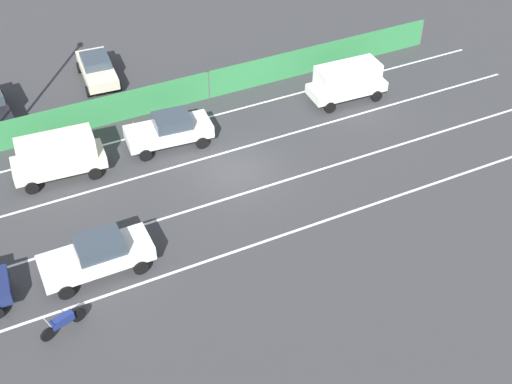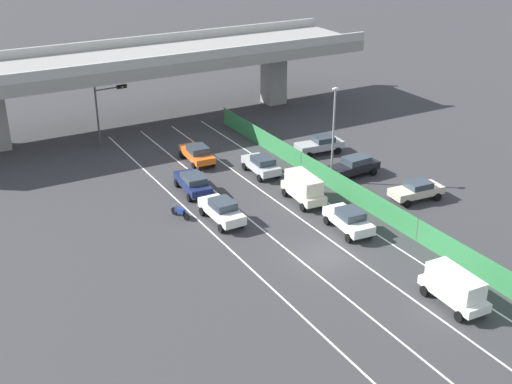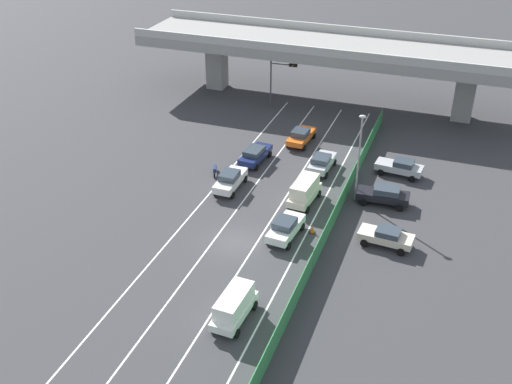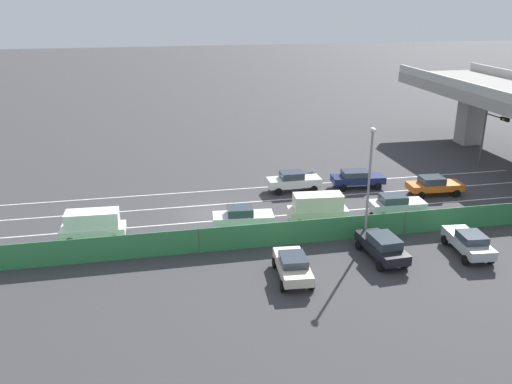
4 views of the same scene
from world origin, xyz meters
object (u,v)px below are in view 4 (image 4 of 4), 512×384
(car_sedan_navy, at_px, (357,178))
(street_lamp, at_px, (369,176))
(car_sedan_white, at_px, (293,181))
(motorcycle, at_px, (308,176))
(car_van_white, at_px, (93,224))
(parked_sedan_cream, at_px, (293,265))
(car_sedan_silver, at_px, (396,204))
(traffic_cone, at_px, (267,233))
(car_van_cream, at_px, (318,207))
(traffic_light, at_px, (491,130))
(car_hatchback_white, at_px, (243,217))
(parked_wagon_silver, at_px, (469,242))
(car_taxi_orange, at_px, (434,185))
(parked_sedan_dark, at_px, (382,246))

(car_sedan_navy, bearing_deg, street_lamp, -19.06)
(car_sedan_white, height_order, motorcycle, car_sedan_white)
(car_sedan_white, xyz_separation_m, car_van_white, (6.91, -16.26, 0.28))
(car_sedan_navy, relative_size, street_lamp, 0.58)
(parked_sedan_cream, bearing_deg, car_sedan_silver, 127.32)
(traffic_cone, bearing_deg, car_sedan_navy, 130.55)
(car_van_cream, bearing_deg, street_lamp, 26.82)
(car_sedan_white, xyz_separation_m, street_lamp, (11.17, 2.01, 3.90))
(car_sedan_navy, relative_size, traffic_light, 0.83)
(car_sedan_white, relative_size, parked_sedan_cream, 1.05)
(car_sedan_silver, distance_m, car_sedan_navy, 6.66)
(car_sedan_white, bearing_deg, street_lamp, 10.19)
(car_sedan_silver, xyz_separation_m, car_van_cream, (0.11, -6.37, 0.34))
(car_hatchback_white, bearing_deg, car_van_white, -91.27)
(car_van_white, distance_m, car_van_cream, 16.19)
(parked_wagon_silver, bearing_deg, car_van_cream, -131.41)
(parked_sedan_cream, bearing_deg, traffic_light, 124.87)
(car_van_cream, xyz_separation_m, traffic_cone, (1.96, -4.34, -0.92))
(car_sedan_silver, relative_size, parked_wagon_silver, 0.95)
(car_sedan_navy, relative_size, car_taxi_orange, 1.01)
(car_van_white, xyz_separation_m, parked_sedan_dark, (6.72, 18.42, -0.29))
(car_taxi_orange, distance_m, parked_wagon_silver, 11.37)
(car_van_white, distance_m, car_taxi_orange, 27.98)
(motorcycle, bearing_deg, parked_sedan_dark, 0.20)
(car_sedan_white, relative_size, car_van_white, 1.04)
(car_sedan_silver, xyz_separation_m, car_hatchback_white, (0.19, -12.09, 0.02))
(street_lamp, xyz_separation_m, traffic_cone, (-2.15, -6.42, -4.50))
(motorcycle, distance_m, parked_sedan_dark, 16.06)
(car_sedan_navy, bearing_deg, parked_sedan_cream, -34.17)
(car_hatchback_white, xyz_separation_m, traffic_light, (-9.02, 25.74, 3.06))
(car_sedan_white, distance_m, parked_wagon_silver, 16.24)
(car_van_cream, height_order, car_taxi_orange, car_van_cream)
(car_sedan_silver, bearing_deg, parked_sedan_cream, -52.68)
(motorcycle, xyz_separation_m, traffic_light, (0.54, 17.85, 3.53))
(car_sedan_silver, distance_m, parked_sedan_dark, 7.87)
(car_sedan_silver, xyz_separation_m, traffic_cone, (2.07, -10.71, -0.58))
(car_sedan_navy, bearing_deg, parked_wagon_silver, 9.09)
(car_van_cream, distance_m, motorcycle, 9.75)
(car_van_cream, relative_size, street_lamp, 0.56)
(parked_sedan_dark, bearing_deg, car_van_cream, -161.31)
(car_sedan_navy, relative_size, motorcycle, 2.50)
(car_sedan_silver, relative_size, parked_sedan_dark, 0.93)
(car_sedan_navy, distance_m, street_lamp, 12.15)
(traffic_light, bearing_deg, traffic_cone, -65.91)
(car_van_cream, bearing_deg, car_hatchback_white, -89.11)
(car_taxi_orange, distance_m, traffic_cone, 16.90)
(car_sedan_silver, distance_m, parked_wagon_silver, 7.39)
(parked_wagon_silver, bearing_deg, parked_sedan_cream, -86.36)
(car_van_white, distance_m, parked_wagon_silver, 25.30)
(car_van_white, relative_size, parked_sedan_cream, 1.01)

